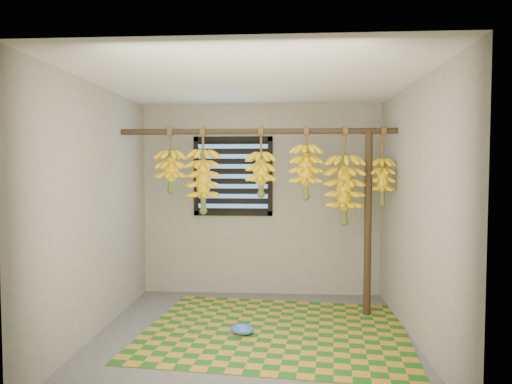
# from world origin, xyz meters

# --- Properties ---
(floor) EXTENTS (3.00, 3.00, 0.01)m
(floor) POSITION_xyz_m (0.00, 0.00, -0.01)
(floor) COLOR #515151
(floor) RESTS_ON ground
(ceiling) EXTENTS (3.00, 3.00, 0.01)m
(ceiling) POSITION_xyz_m (0.00, 0.00, 2.40)
(ceiling) COLOR silver
(ceiling) RESTS_ON wall_back
(wall_back) EXTENTS (3.00, 0.01, 2.40)m
(wall_back) POSITION_xyz_m (0.00, 1.50, 1.20)
(wall_back) COLOR gray
(wall_back) RESTS_ON floor
(wall_left) EXTENTS (0.01, 3.00, 2.40)m
(wall_left) POSITION_xyz_m (-1.50, 0.00, 1.20)
(wall_left) COLOR gray
(wall_left) RESTS_ON floor
(wall_right) EXTENTS (0.01, 3.00, 2.40)m
(wall_right) POSITION_xyz_m (1.50, 0.00, 1.20)
(wall_right) COLOR gray
(wall_right) RESTS_ON floor
(window) EXTENTS (1.00, 0.04, 1.00)m
(window) POSITION_xyz_m (-0.35, 1.48, 1.50)
(window) COLOR black
(window) RESTS_ON wall_back
(hanging_pole) EXTENTS (3.00, 0.06, 0.06)m
(hanging_pole) POSITION_xyz_m (0.00, 0.70, 2.00)
(hanging_pole) COLOR #3B2B1B
(hanging_pole) RESTS_ON wall_left
(support_post) EXTENTS (0.08, 0.08, 2.00)m
(support_post) POSITION_xyz_m (1.20, 0.70, 1.00)
(support_post) COLOR #3B2B1B
(support_post) RESTS_ON floor
(woven_mat) EXTENTS (2.72, 2.27, 0.01)m
(woven_mat) POSITION_xyz_m (0.22, 0.15, 0.01)
(woven_mat) COLOR #1E5D1B
(woven_mat) RESTS_ON floor
(plastic_bag) EXTENTS (0.27, 0.22, 0.10)m
(plastic_bag) POSITION_xyz_m (-0.10, 0.02, 0.06)
(plastic_bag) COLOR blue
(plastic_bag) RESTS_ON woven_mat
(banana_bunch_a) EXTENTS (0.32, 0.32, 0.72)m
(banana_bunch_a) POSITION_xyz_m (-0.95, 0.70, 1.57)
(banana_bunch_a) COLOR brown
(banana_bunch_a) RESTS_ON hanging_pole
(banana_bunch_b) EXTENTS (0.36, 0.36, 0.94)m
(banana_bunch_b) POSITION_xyz_m (-0.59, 0.70, 1.46)
(banana_bunch_b) COLOR brown
(banana_bunch_b) RESTS_ON hanging_pole
(banana_bunch_c) EXTENTS (0.32, 0.32, 0.75)m
(banana_bunch_c) POSITION_xyz_m (0.05, 0.70, 1.54)
(banana_bunch_c) COLOR brown
(banana_bunch_c) RESTS_ON hanging_pole
(banana_bunch_d) EXTENTS (0.33, 0.33, 0.78)m
(banana_bunch_d) POSITION_xyz_m (0.53, 0.70, 1.57)
(banana_bunch_d) COLOR brown
(banana_bunch_d) RESTS_ON hanging_pole
(banana_bunch_e) EXTENTS (0.41, 0.41, 1.05)m
(banana_bunch_e) POSITION_xyz_m (0.95, 0.70, 1.37)
(banana_bunch_e) COLOR brown
(banana_bunch_e) RESTS_ON hanging_pole
(banana_bunch_f) EXTENTS (0.26, 0.26, 0.85)m
(banana_bunch_f) POSITION_xyz_m (1.35, 0.70, 1.46)
(banana_bunch_f) COLOR brown
(banana_bunch_f) RESTS_ON hanging_pole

